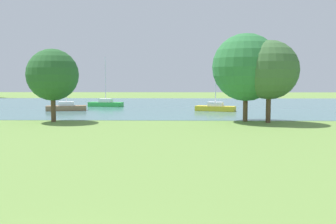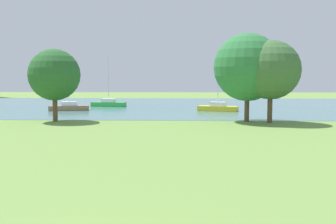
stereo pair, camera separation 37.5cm
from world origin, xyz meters
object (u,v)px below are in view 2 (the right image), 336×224
at_px(tree_east_far, 54,75).
at_px(sailboat_yellow, 218,107).
at_px(sailboat_green, 109,103).
at_px(tree_mid_shore, 248,67).
at_px(sailboat_brown, 69,107).
at_px(tree_east_near, 271,70).

bearing_deg(tree_east_far, sailboat_yellow, 36.30).
relative_size(sailboat_green, tree_mid_shore, 0.85).
relative_size(sailboat_yellow, tree_east_far, 0.99).
bearing_deg(sailboat_brown, tree_east_near, -29.60).
bearing_deg(tree_east_near, sailboat_yellow, 106.26).
height_order(sailboat_yellow, tree_east_near, tree_east_near).
height_order(sailboat_brown, sailboat_green, sailboat_brown).
distance_m(sailboat_brown, tree_east_near, 25.50).
distance_m(sailboat_green, sailboat_yellow, 16.34).
relative_size(sailboat_brown, tree_east_far, 1.06).
relative_size(sailboat_yellow, tree_mid_shore, 0.82).
relative_size(sailboat_yellow, tree_east_near, 0.90).
height_order(sailboat_brown, sailboat_yellow, sailboat_brown).
height_order(sailboat_brown, tree_east_far, sailboat_brown).
xyz_separation_m(tree_east_far, tree_mid_shore, (17.80, 0.56, 0.69)).
bearing_deg(tree_east_near, sailboat_green, 133.20).
relative_size(sailboat_brown, sailboat_yellow, 1.07).
bearing_deg(tree_east_far, sailboat_brown, 100.21).
xyz_separation_m(sailboat_yellow, tree_east_near, (3.58, -12.27, 4.29)).
bearing_deg(sailboat_yellow, tree_east_far, -143.70).
height_order(tree_mid_shore, tree_east_near, tree_mid_shore).
height_order(sailboat_yellow, tree_east_far, tree_east_far).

